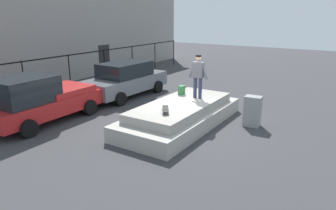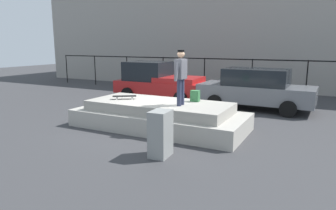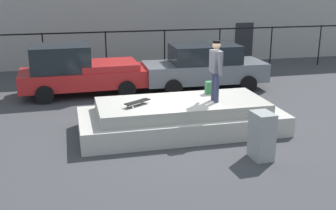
{
  "view_description": "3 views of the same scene",
  "coord_description": "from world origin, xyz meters",
  "px_view_note": "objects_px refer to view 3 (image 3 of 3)",
  "views": [
    {
      "loc": [
        -9.64,
        -5.64,
        4.1
      ],
      "look_at": [
        0.43,
        0.81,
        0.55
      ],
      "focal_mm": 33.12,
      "sensor_mm": 36.0,
      "label": 1
    },
    {
      "loc": [
        4.84,
        -8.65,
        2.73
      ],
      "look_at": [
        -0.29,
        1.19,
        0.53
      ],
      "focal_mm": 32.57,
      "sensor_mm": 36.0,
      "label": 2
    },
    {
      "loc": [
        -3.02,
        -10.84,
        4.12
      ],
      "look_at": [
        -0.05,
        1.34,
        0.37
      ],
      "focal_mm": 44.55,
      "sensor_mm": 36.0,
      "label": 3
    }
  ],
  "objects_px": {
    "car_grey_sedan_mid": "(204,66)",
    "utility_box": "(262,136)",
    "backpack": "(210,88)",
    "skateboarder": "(216,67)",
    "car_red_pickup_near": "(79,70)",
    "skateboard": "(137,102)"
  },
  "relations": [
    {
      "from": "car_grey_sedan_mid",
      "to": "utility_box",
      "type": "bearing_deg",
      "value": -97.1
    },
    {
      "from": "skateboarder",
      "to": "car_red_pickup_near",
      "type": "distance_m",
      "value": 6.19
    },
    {
      "from": "skateboard",
      "to": "car_grey_sedan_mid",
      "type": "xyz_separation_m",
      "value": [
        3.47,
        4.69,
        -0.1
      ]
    },
    {
      "from": "car_grey_sedan_mid",
      "to": "utility_box",
      "type": "xyz_separation_m",
      "value": [
        -0.86,
        -6.87,
        -0.31
      ]
    },
    {
      "from": "skateboard",
      "to": "utility_box",
      "type": "relative_size",
      "value": 0.68
    },
    {
      "from": "car_grey_sedan_mid",
      "to": "utility_box",
      "type": "distance_m",
      "value": 6.93
    },
    {
      "from": "backpack",
      "to": "utility_box",
      "type": "relative_size",
      "value": 0.32
    },
    {
      "from": "backpack",
      "to": "car_grey_sedan_mid",
      "type": "relative_size",
      "value": 0.08
    },
    {
      "from": "backpack",
      "to": "car_red_pickup_near",
      "type": "height_order",
      "value": "car_red_pickup_near"
    },
    {
      "from": "car_red_pickup_near",
      "to": "car_grey_sedan_mid",
      "type": "height_order",
      "value": "car_red_pickup_near"
    },
    {
      "from": "backpack",
      "to": "car_red_pickup_near",
      "type": "relative_size",
      "value": 0.08
    },
    {
      "from": "skateboarder",
      "to": "car_grey_sedan_mid",
      "type": "height_order",
      "value": "skateboarder"
    },
    {
      "from": "backpack",
      "to": "skateboarder",
      "type": "bearing_deg",
      "value": -102.86
    },
    {
      "from": "utility_box",
      "to": "skateboard",
      "type": "bearing_deg",
      "value": 136.75
    },
    {
      "from": "car_grey_sedan_mid",
      "to": "skateboard",
      "type": "bearing_deg",
      "value": -126.52
    },
    {
      "from": "car_red_pickup_near",
      "to": "car_grey_sedan_mid",
      "type": "distance_m",
      "value": 4.86
    },
    {
      "from": "car_grey_sedan_mid",
      "to": "skateboarder",
      "type": "bearing_deg",
      "value": -105.2
    },
    {
      "from": "skateboard",
      "to": "backpack",
      "type": "relative_size",
      "value": 2.12
    },
    {
      "from": "skateboard",
      "to": "car_red_pickup_near",
      "type": "relative_size",
      "value": 0.17
    },
    {
      "from": "backpack",
      "to": "car_red_pickup_near",
      "type": "bearing_deg",
      "value": 129.08
    },
    {
      "from": "backpack",
      "to": "utility_box",
      "type": "bearing_deg",
      "value": -86.73
    },
    {
      "from": "skateboarder",
      "to": "car_red_pickup_near",
      "type": "bearing_deg",
      "value": 125.53
    }
  ]
}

